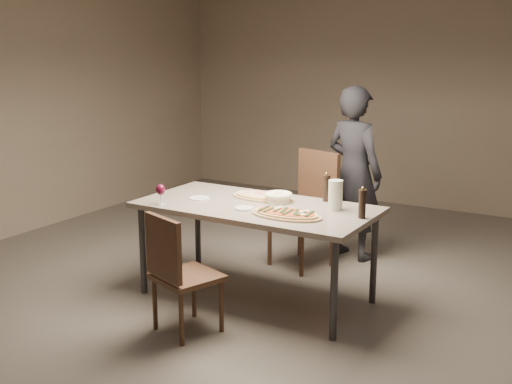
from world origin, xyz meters
The scene contains 14 objects.
room centered at (0.00, 0.00, 1.40)m, with size 7.00×7.00×7.00m.
dining_table centered at (0.00, 0.00, 0.69)m, with size 1.80×0.90×0.75m.
zucchini_pizza centered at (0.35, -0.17, 0.77)m, with size 0.54×0.30×0.05m.
ham_pizza centered at (-0.06, 0.21, 0.77)m, with size 0.52×0.29×0.04m.
bread_basket centered at (0.11, 0.16, 0.80)m, with size 0.22×0.22×0.08m.
oil_dish centered at (0.00, -0.16, 0.76)m, with size 0.14×0.14×0.02m.
pepper_mill_left centered at (0.41, 0.38, 0.86)m, with size 0.06×0.06×0.23m.
pepper_mill_right centered at (0.83, 0.06, 0.86)m, with size 0.06×0.06×0.23m.
carafe centered at (0.57, 0.17, 0.86)m, with size 0.11×0.11×0.22m.
wine_glass centered at (-0.63, -0.36, 0.86)m, with size 0.07×0.07×0.16m.
side_plate centered at (-0.48, -0.06, 0.76)m, with size 0.16×0.16×0.01m.
chair_near centered at (-0.13, -0.82, 0.48)m, with size 0.51×0.51×0.85m.
chair_far centered at (-0.01, 0.94, 0.57)m, with size 0.60×0.60×1.02m.
diner centered at (0.26, 1.32, 0.79)m, with size 0.58×0.38×1.59m, color black.
Camera 1 is at (2.41, -4.05, 1.95)m, focal length 45.00 mm.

